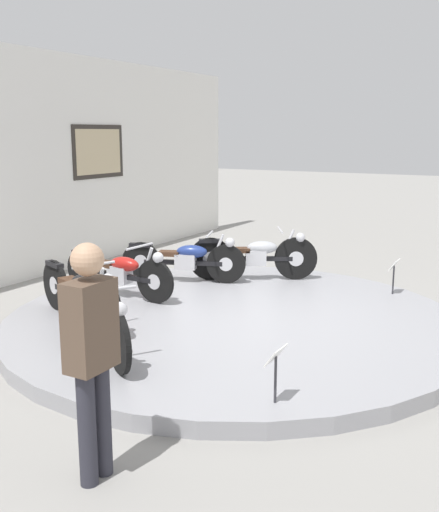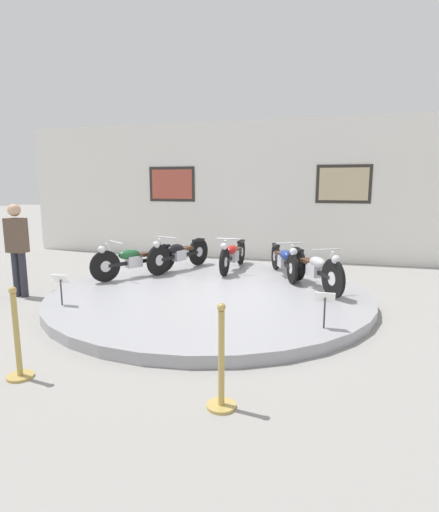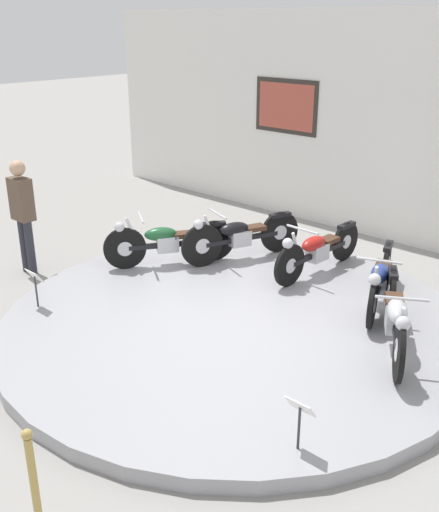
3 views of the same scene
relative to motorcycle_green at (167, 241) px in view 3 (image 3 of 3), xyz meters
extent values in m
plane|color=gray|center=(1.84, -0.60, -0.55)|extent=(60.00, 60.00, 0.00)
cylinder|color=#99999E|center=(1.84, -0.60, -0.47)|extent=(5.79, 5.79, 0.17)
cube|color=white|center=(1.84, 3.73, 1.36)|extent=(14.00, 0.20, 3.82)
cube|color=#2D2823|center=(-0.56, 3.62, 1.55)|extent=(1.40, 0.02, 1.00)
cube|color=#B24C3D|center=(-0.56, 3.62, 1.55)|extent=(1.24, 0.02, 0.84)
cylinder|color=black|center=(-0.35, -0.53, -0.07)|extent=(0.40, 0.56, 0.63)
cylinder|color=silver|center=(-0.35, -0.53, -0.07)|extent=(0.18, 0.22, 0.22)
cylinder|color=black|center=(0.40, 0.60, -0.07)|extent=(0.40, 0.56, 0.63)
cylinder|color=silver|center=(0.40, 0.60, -0.07)|extent=(0.18, 0.22, 0.22)
cube|color=black|center=(0.02, 0.04, -0.07)|extent=(0.75, 1.07, 0.07)
cube|color=silver|center=(0.00, 0.00, -0.05)|extent=(0.34, 0.38, 0.24)
ellipsoid|color=#1E562D|center=(-0.05, -0.08, 0.11)|extent=(0.45, 0.52, 0.20)
cube|color=#472D1E|center=(0.15, 0.22, 0.07)|extent=(0.34, 0.38, 0.07)
cube|color=black|center=(0.40, 0.60, 0.20)|extent=(0.28, 0.36, 0.06)
cylinder|color=silver|center=(-0.27, -0.40, 0.13)|extent=(0.18, 0.23, 0.54)
cylinder|color=silver|center=(-0.21, -0.31, 0.39)|extent=(0.47, 0.33, 0.03)
sphere|color=silver|center=(-0.38, -0.58, 0.27)|extent=(0.15, 0.15, 0.15)
cylinder|color=black|center=(0.44, 0.30, -0.05)|extent=(0.29, 0.64, 0.66)
cylinder|color=silver|center=(0.44, 0.30, -0.05)|extent=(0.14, 0.24, 0.23)
cylinder|color=black|center=(0.92, 1.56, -0.05)|extent=(0.29, 0.64, 0.66)
cylinder|color=silver|center=(0.92, 1.56, -0.05)|extent=(0.14, 0.24, 0.23)
cube|color=black|center=(0.68, 0.93, -0.05)|extent=(0.51, 1.18, 0.07)
cube|color=silver|center=(0.66, 0.89, -0.03)|extent=(0.30, 0.37, 0.24)
ellipsoid|color=black|center=(0.63, 0.80, 0.13)|extent=(0.38, 0.53, 0.20)
cube|color=#472D1E|center=(0.76, 1.13, 0.09)|extent=(0.30, 0.37, 0.07)
cube|color=black|center=(0.92, 1.56, 0.23)|extent=(0.22, 0.37, 0.06)
cylinder|color=silver|center=(0.49, 0.44, 0.15)|extent=(0.13, 0.25, 0.54)
cylinder|color=silver|center=(0.53, 0.54, 0.41)|extent=(0.52, 0.22, 0.03)
sphere|color=silver|center=(0.41, 0.24, 0.29)|extent=(0.15, 0.15, 0.15)
cylinder|color=black|center=(1.81, 0.60, -0.08)|extent=(0.08, 0.61, 0.60)
cylinder|color=silver|center=(1.81, 0.60, -0.08)|extent=(0.08, 0.21, 0.21)
cylinder|color=black|center=(1.88, 1.95, -0.08)|extent=(0.08, 0.61, 0.60)
cylinder|color=silver|center=(1.88, 1.95, -0.08)|extent=(0.08, 0.21, 0.21)
cube|color=black|center=(1.84, 1.28, -0.08)|extent=(0.13, 1.24, 0.07)
cube|color=silver|center=(1.84, 1.24, -0.06)|extent=(0.22, 0.33, 0.24)
ellipsoid|color=red|center=(1.84, 1.14, 0.10)|extent=(0.24, 0.49, 0.20)
cube|color=#472D1E|center=(1.86, 1.50, 0.06)|extent=(0.22, 0.33, 0.07)
cube|color=black|center=(1.88, 1.95, 0.18)|extent=(0.12, 0.36, 0.06)
cylinder|color=silver|center=(1.82, 0.75, 0.12)|extent=(0.06, 0.25, 0.54)
cylinder|color=silver|center=(1.82, 0.86, 0.38)|extent=(0.54, 0.06, 0.03)
sphere|color=silver|center=(1.81, 0.54, 0.26)|extent=(0.15, 0.15, 0.15)
cylinder|color=black|center=(3.25, 0.30, -0.08)|extent=(0.27, 0.59, 0.61)
cylinder|color=silver|center=(3.25, 0.30, -0.08)|extent=(0.14, 0.22, 0.21)
cylinder|color=black|center=(2.77, 1.56, -0.08)|extent=(0.27, 0.59, 0.61)
cylinder|color=silver|center=(2.77, 1.56, -0.08)|extent=(0.14, 0.22, 0.21)
cube|color=black|center=(3.01, 0.93, -0.08)|extent=(0.51, 1.19, 0.07)
cube|color=silver|center=(3.03, 0.89, -0.06)|extent=(0.30, 0.37, 0.24)
ellipsoid|color=navy|center=(3.06, 0.80, 0.10)|extent=(0.38, 0.53, 0.20)
cube|color=#472D1E|center=(2.93, 1.13, 0.06)|extent=(0.30, 0.37, 0.07)
cube|color=black|center=(2.77, 1.56, 0.18)|extent=(0.22, 0.37, 0.06)
cylinder|color=silver|center=(3.20, 0.44, 0.12)|extent=(0.13, 0.25, 0.54)
cylinder|color=silver|center=(3.16, 0.54, 0.38)|extent=(0.52, 0.22, 0.03)
sphere|color=silver|center=(3.27, 0.24, 0.26)|extent=(0.15, 0.15, 0.15)
cylinder|color=black|center=(4.01, -0.54, -0.04)|extent=(0.39, 0.61, 0.68)
cylinder|color=silver|center=(4.01, -0.54, -0.04)|extent=(0.18, 0.24, 0.24)
cylinder|color=black|center=(3.32, 0.61, -0.04)|extent=(0.39, 0.61, 0.68)
cylinder|color=silver|center=(3.32, 0.61, -0.04)|extent=(0.18, 0.24, 0.24)
cube|color=black|center=(3.67, 0.04, -0.04)|extent=(0.70, 1.10, 0.07)
cube|color=silver|center=(3.69, 0.00, -0.02)|extent=(0.34, 0.38, 0.24)
ellipsoid|color=#B2B5BA|center=(3.74, -0.09, 0.14)|extent=(0.43, 0.52, 0.20)
cube|color=#472D1E|center=(3.55, 0.22, 0.10)|extent=(0.34, 0.38, 0.07)
cube|color=black|center=(3.32, 0.61, 0.24)|extent=(0.27, 0.36, 0.06)
cylinder|color=silver|center=(3.94, -0.42, 0.16)|extent=(0.17, 0.24, 0.54)
cylinder|color=silver|center=(3.88, -0.32, 0.42)|extent=(0.48, 0.30, 0.03)
sphere|color=silver|center=(4.04, -0.60, 0.30)|extent=(0.15, 0.15, 0.15)
cylinder|color=#333338|center=(-0.20, -2.11, -0.17)|extent=(0.02, 0.02, 0.42)
cube|color=white|center=(-0.20, -2.11, 0.05)|extent=(0.26, 0.11, 0.15)
cylinder|color=#333338|center=(3.89, -2.11, -0.17)|extent=(0.02, 0.02, 0.42)
cube|color=white|center=(3.89, -2.11, 0.05)|extent=(0.26, 0.11, 0.15)
cylinder|color=#2D2D38|center=(-1.73, -1.36, -0.13)|extent=(0.13, 0.13, 0.85)
cylinder|color=#2D2D38|center=(-1.57, -1.36, -0.13)|extent=(0.13, 0.13, 0.85)
cube|color=brown|center=(-1.65, -1.36, 0.61)|extent=(0.36, 0.22, 0.63)
sphere|color=tan|center=(-1.65, -1.36, 1.07)|extent=(0.23, 0.23, 0.23)
cylinder|color=tan|center=(2.98, -4.08, -0.08)|extent=(0.06, 0.06, 0.95)
sphere|color=tan|center=(2.98, -4.08, 0.43)|extent=(0.08, 0.08, 0.08)
camera|label=1|loc=(-4.62, -4.08, 1.91)|focal=42.00mm
camera|label=2|loc=(3.87, -7.43, 1.52)|focal=28.00mm
camera|label=3|loc=(6.21, -5.67, 3.09)|focal=42.00mm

